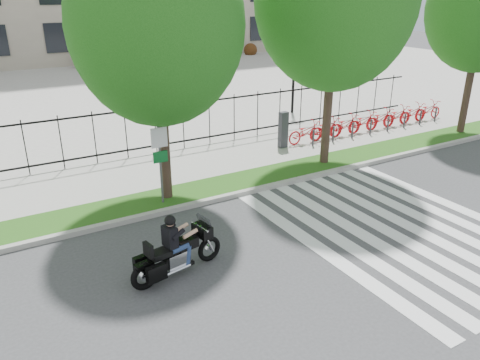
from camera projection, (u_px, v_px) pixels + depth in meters
ground at (251, 275)px, 11.07m from camera, size 120.00×120.00×0.00m
curb at (181, 208)px, 14.32m from camera, size 60.00×0.20×0.15m
grass_verge at (170, 198)px, 15.00m from camera, size 60.00×1.50×0.15m
sidewalk at (144, 173)px, 17.00m from camera, size 60.00×3.50×0.15m
plaza at (54, 90)px, 31.03m from camera, size 80.00×34.00×0.10m
crosswalk_stripes at (395, 226)px, 13.33m from camera, size 5.70×8.00×0.01m
iron_fence at (126, 133)px, 17.99m from camera, size 30.00×0.06×2.00m
lamp_post_right at (295, 53)px, 24.12m from camera, size 1.06×0.70×4.25m
street_tree_1 at (157, 25)px, 12.97m from camera, size 4.95×4.95×8.06m
bike_share_station at (371, 121)px, 21.72m from camera, size 9.97×0.85×1.50m
sign_pole_regulatory at (160, 154)px, 13.90m from camera, size 0.50×0.09×2.50m
motorcycle_rider at (177, 250)px, 10.89m from camera, size 2.47×0.94×1.92m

